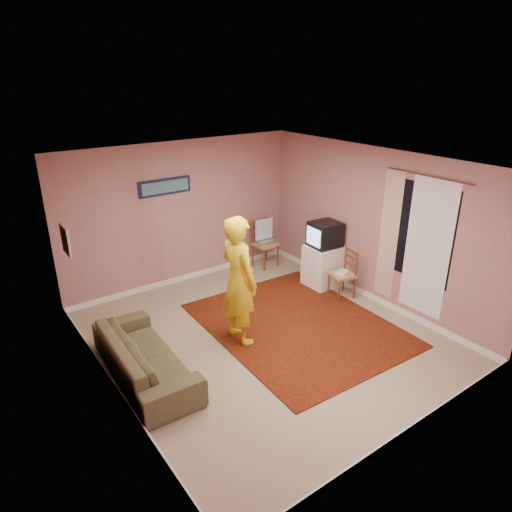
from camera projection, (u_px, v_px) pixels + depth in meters
ground at (264, 337)px, 6.83m from camera, size 5.00×5.00×0.00m
wall_back at (182, 214)px, 8.21m from camera, size 4.50×0.02×2.60m
wall_front at (418, 337)px, 4.46m from camera, size 4.50×0.02×2.60m
wall_left at (105, 302)px, 5.12m from camera, size 0.02×5.00×2.60m
wall_right at (374, 227)px, 7.55m from camera, size 0.02×5.00×2.60m
ceiling at (266, 164)px, 5.84m from camera, size 4.50×5.00×0.02m
baseboard_back at (186, 277)px, 8.68m from camera, size 4.50×0.02×0.10m
baseboard_front at (401, 435)px, 4.94m from camera, size 4.50×0.02×0.10m
baseboard_left at (118, 392)px, 5.60m from camera, size 0.02×5.00×0.10m
baseboard_right at (366, 294)px, 8.02m from camera, size 0.02×5.00×0.10m
window at (421, 233)px, 6.81m from camera, size 0.01×1.10×1.50m
curtain_sheer at (427, 249)px, 6.77m from camera, size 0.01×0.75×2.10m
curtain_floral at (389, 236)px, 7.29m from camera, size 0.01×0.35×2.10m
curtain_rod at (428, 176)px, 6.46m from camera, size 0.02×1.40×0.02m
picture_back at (165, 187)px, 7.81m from camera, size 0.95×0.04×0.28m
picture_left at (66, 240)px, 6.24m from camera, size 0.04×0.38×0.42m
area_rug at (297, 324)px, 7.15m from camera, size 2.65×3.25×0.02m
tv_cabinet at (323, 266)px, 8.34m from camera, size 0.60×0.55×0.77m
crt_tv at (325, 234)px, 8.11m from camera, size 0.55×0.50×0.44m
chair_a at (265, 239)px, 9.09m from camera, size 0.47×0.45×0.52m
dvd_player at (265, 242)px, 9.12m from camera, size 0.39×0.30×0.06m
blue_throw at (264, 229)px, 9.06m from camera, size 0.39×0.05×0.41m
chair_b at (343, 269)px, 7.86m from camera, size 0.44×0.45×0.47m
game_console at (343, 272)px, 7.88m from camera, size 0.24×0.20×0.04m
sofa at (145, 356)px, 5.88m from camera, size 0.85×2.03×0.59m
person at (239, 281)px, 6.42m from camera, size 0.48×0.71×1.91m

